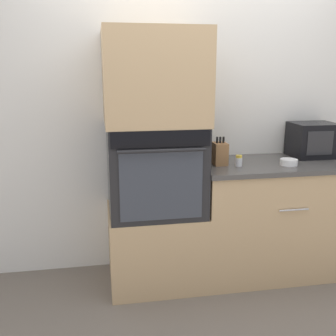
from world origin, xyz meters
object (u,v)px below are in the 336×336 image
Objects in this scene: bowl at (289,162)px; condiment_jar_far at (210,157)px; wall_oven at (155,168)px; microwave at (313,140)px; condiment_jar_near at (221,151)px; condiment_jar_mid at (239,161)px; knife_block at (220,153)px.

condiment_jar_far is (-0.54, 0.23, 0.01)m from bowl.
wall_oven reaches higher than bowl.
wall_oven reaches higher than condiment_jar_far.
condiment_jar_far is at bearing -179.32° from microwave.
condiment_jar_near reaches higher than condiment_jar_mid.
microwave is at bearing 9.35° from knife_block.
condiment_jar_near is at bearing 140.89° from bowl.
condiment_jar_far is at bearing -140.13° from condiment_jar_near.
condiment_jar_mid is (0.61, -0.08, 0.05)m from wall_oven.
condiment_jar_near reaches higher than bowl.
condiment_jar_near is (0.57, 0.23, 0.06)m from wall_oven.
wall_oven is at bearing 172.77° from condiment_jar_mid.
condiment_jar_far is (-0.86, -0.01, -0.11)m from microwave.
microwave is 0.73m from condiment_jar_mid.
bowl is 0.38m from condiment_jar_mid.
wall_oven reaches higher than condiment_jar_near.
wall_oven reaches higher than knife_block.
knife_block is at bearing 167.69° from bowl.
knife_block is at bearing -110.25° from condiment_jar_near.
condiment_jar_mid is at bearing -51.15° from condiment_jar_far.
condiment_jar_near is at bearing 97.03° from condiment_jar_mid.
condiment_jar_near reaches higher than condiment_jar_far.
condiment_jar_far is at bearing 15.46° from wall_oven.
microwave is at bearing 5.85° from wall_oven.
microwave is at bearing 0.68° from condiment_jar_far.
condiment_jar_mid reaches higher than bowl.
condiment_jar_near is at bearing 21.70° from wall_oven.
knife_block is 1.85× the size of condiment_jar_near.
condiment_jar_far is (-0.16, 0.20, -0.01)m from condiment_jar_mid.
bowl is 2.01× the size of condiment_jar_far.
wall_oven is at bearing -174.15° from microwave.
knife_block is 1.64× the size of bowl.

